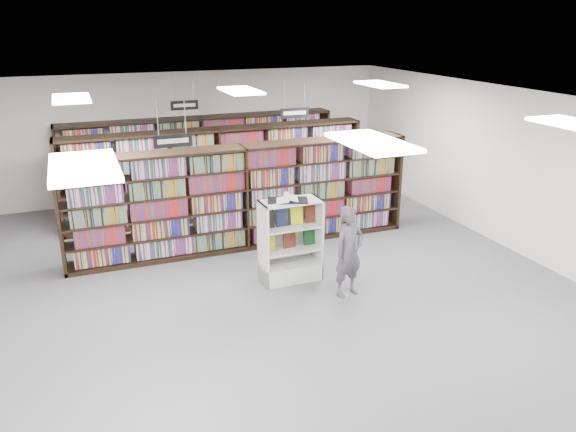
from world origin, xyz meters
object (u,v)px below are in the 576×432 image
object	(u,v)px
open_book	(287,199)
shopper	(349,252)
bookshelf_row_near	(244,197)
endcap_display	(290,253)

from	to	relation	value
open_book	shopper	distance (m)	1.39
open_book	bookshelf_row_near	bearing A→B (deg)	117.74
open_book	shopper	xyz separation A→B (m)	(0.75, -0.91, -0.73)
bookshelf_row_near	open_book	bearing A→B (deg)	-82.08
endcap_display	bookshelf_row_near	bearing A→B (deg)	99.13
endcap_display	shopper	distance (m)	1.20
bookshelf_row_near	endcap_display	distance (m)	1.87
bookshelf_row_near	shopper	bearing A→B (deg)	-69.80
shopper	bookshelf_row_near	bearing A→B (deg)	95.00
bookshelf_row_near	endcap_display	bearing A→B (deg)	-80.18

